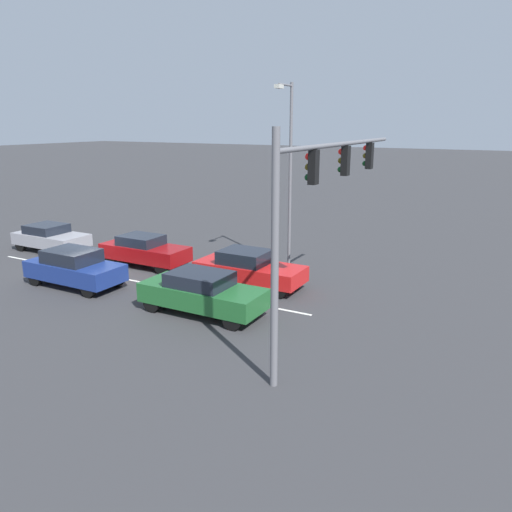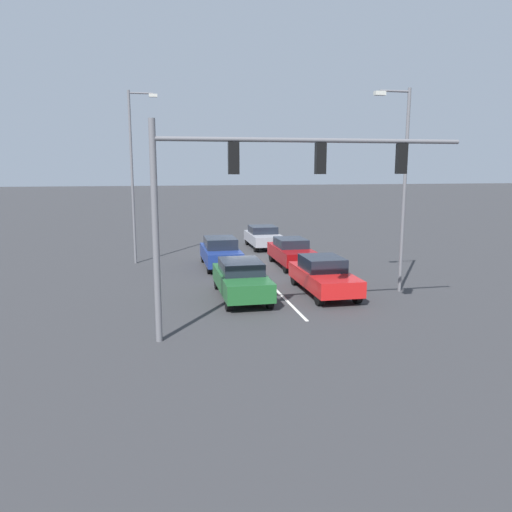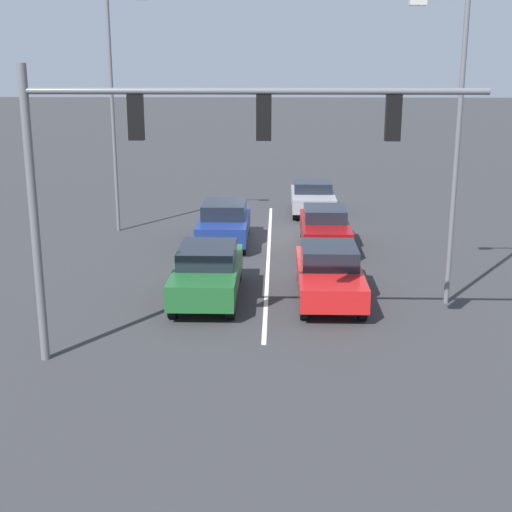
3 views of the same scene
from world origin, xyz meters
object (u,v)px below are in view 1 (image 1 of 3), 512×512
Objects in this scene: street_lamp_left_shoulder at (289,167)px; car_red_leftlane_front at (249,268)px; car_navy_midlane_second at (74,267)px; car_maroon_leftlane_second at (144,250)px; car_gray_leftlane_third at (50,237)px; traffic_signal_gantry at (323,188)px; car_darkgreen_midlane_front at (202,292)px.

car_red_leftlane_front is at bearing -5.63° from street_lamp_left_shoulder.
car_red_leftlane_front is 1.09× the size of car_navy_midlane_second.
car_navy_midlane_second is 10.33m from street_lamp_left_shoulder.
car_maroon_leftlane_second reaches higher than car_gray_leftlane_third.
traffic_signal_gantry is at bearing 89.02° from car_navy_midlane_second.
car_darkgreen_midlane_front is at bearing 89.96° from car_navy_midlane_second.
traffic_signal_gantry is at bearing 31.99° from street_lamp_left_shoulder.
car_gray_leftlane_third is at bearing -102.66° from traffic_signal_gantry.
car_red_leftlane_front is at bearing -128.73° from traffic_signal_gantry.
car_darkgreen_midlane_front is 3.53m from car_red_leftlane_front.
car_red_leftlane_front is 1.13× the size of car_gray_leftlane_third.
street_lamp_left_shoulder reaches higher than car_red_leftlane_front.
traffic_signal_gantry is 1.17× the size of street_lamp_left_shoulder.
car_red_leftlane_front is (-3.53, -0.07, -0.02)m from car_darkgreen_midlane_front.
car_red_leftlane_front is at bearing 87.67° from car_maroon_leftlane_second.
traffic_signal_gantry reaches higher than car_maroon_leftlane_second.
street_lamp_left_shoulder reaches higher than car_maroon_leftlane_second.
car_navy_midlane_second is at bearing -90.04° from car_darkgreen_midlane_front.
car_navy_midlane_second is at bearing 58.26° from car_gray_leftlane_third.
street_lamp_left_shoulder is at bearing 174.37° from car_red_leftlane_front.
car_darkgreen_midlane_front is 6.53m from car_navy_midlane_second.
car_gray_leftlane_third is at bearing -121.74° from car_navy_midlane_second.
car_red_leftlane_front reaches higher than car_maroon_leftlane_second.
street_lamp_left_shoulder is at bearing 115.46° from car_maroon_leftlane_second.
car_maroon_leftlane_second is at bearing 171.51° from car_navy_midlane_second.
street_lamp_left_shoulder is (-6.73, 0.24, 3.97)m from car_darkgreen_midlane_front.
car_navy_midlane_second is at bearing -90.98° from traffic_signal_gantry.
street_lamp_left_shoulder reaches higher than traffic_signal_gantry.
street_lamp_left_shoulder is at bearing 177.93° from car_darkgreen_midlane_front.
car_red_leftlane_front is 0.47× the size of traffic_signal_gantry.
traffic_signal_gantry reaches higher than car_navy_midlane_second.
car_navy_midlane_second is 1.04× the size of car_gray_leftlane_third.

